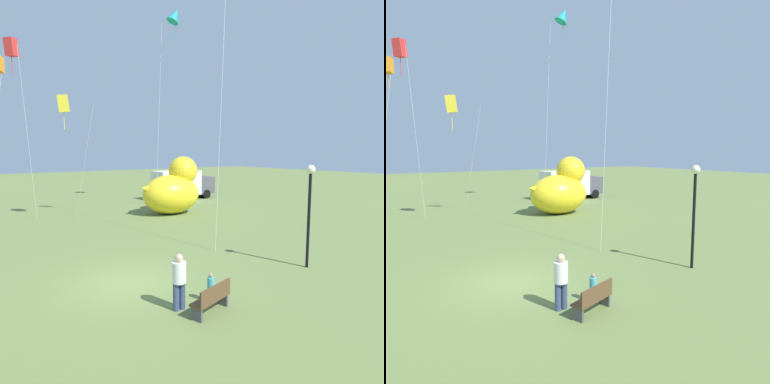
% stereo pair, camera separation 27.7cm
% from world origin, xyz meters
% --- Properties ---
extents(ground_plane, '(140.00, 140.00, 0.00)m').
position_xyz_m(ground_plane, '(0.00, 0.00, 0.00)').
color(ground_plane, olive).
extents(park_bench, '(1.52, 0.83, 0.90)m').
position_xyz_m(park_bench, '(1.05, -3.61, 0.47)').
color(park_bench, brown).
rests_on(park_bench, ground).
extents(person_adult, '(0.42, 0.42, 1.73)m').
position_xyz_m(person_adult, '(0.39, -2.85, 0.95)').
color(person_adult, '#38476B').
rests_on(person_adult, ground).
extents(person_child, '(0.23, 0.23, 0.93)m').
position_xyz_m(person_child, '(1.49, -2.97, 0.51)').
color(person_child, silver).
rests_on(person_child, ground).
extents(giant_inflatable_duck, '(5.27, 3.38, 4.37)m').
position_xyz_m(giant_inflatable_duck, '(8.68, 10.79, 1.86)').
color(giant_inflatable_duck, yellow).
rests_on(giant_inflatable_duck, ground).
extents(lamppost, '(0.36, 0.36, 4.20)m').
position_xyz_m(lamppost, '(6.73, -2.72, 2.89)').
color(lamppost, black).
rests_on(lamppost, ground).
extents(box_truck, '(6.33, 2.53, 2.85)m').
position_xyz_m(box_truck, '(13.58, 16.94, 1.45)').
color(box_truck, white).
rests_on(box_truck, ground).
extents(kite_teal, '(2.94, 2.82, 16.89)m').
position_xyz_m(kite_teal, '(11.24, 14.47, 16.12)').
color(kite_teal, silver).
rests_on(kite_teal, ground).
extents(kite_yellow, '(2.12, 2.70, 8.45)m').
position_xyz_m(kite_yellow, '(1.24, 12.34, 7.81)').
color(kite_yellow, silver).
rests_on(kite_yellow, ground).
extents(kite_red, '(1.49, 1.48, 11.95)m').
position_xyz_m(kite_red, '(-1.40, 14.09, 11.30)').
color(kite_red, silver).
rests_on(kite_red, ground).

